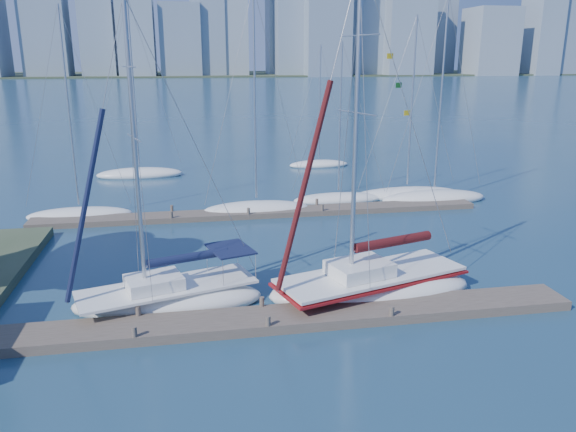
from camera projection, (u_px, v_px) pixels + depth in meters
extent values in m
plane|color=navy|center=(265.00, 325.00, 22.60)|extent=(700.00, 700.00, 0.00)
cube|color=brown|center=(265.00, 320.00, 22.54)|extent=(26.00, 2.00, 0.40)
cube|color=brown|center=(262.00, 213.00, 38.03)|extent=(30.00, 1.80, 0.36)
cube|color=#38472D|center=(190.00, 75.00, 325.52)|extent=(800.00, 100.00, 1.50)
ellipsoid|color=white|center=(169.00, 301.00, 24.20)|extent=(8.48, 4.84, 1.41)
cube|color=white|center=(168.00, 287.00, 24.02)|extent=(7.85, 4.47, 0.11)
cube|color=white|center=(154.00, 282.00, 23.68)|extent=(2.66, 2.29, 0.52)
cylinder|color=silver|center=(135.00, 153.00, 22.00)|extent=(0.17, 0.17, 11.65)
cylinder|color=silver|center=(188.00, 260.00, 24.14)|extent=(3.69, 1.18, 0.09)
cylinder|color=#0F1533|center=(188.00, 258.00, 24.11)|extent=(3.48, 1.37, 0.38)
cube|color=#0F1533|center=(230.00, 249.00, 24.92)|extent=(2.27, 2.64, 0.08)
ellipsoid|color=white|center=(371.00, 290.00, 25.28)|extent=(9.79, 5.63, 1.63)
cube|color=white|center=(371.00, 274.00, 25.07)|extent=(9.06, 5.20, 0.13)
cube|color=white|center=(360.00, 268.00, 24.68)|extent=(3.08, 2.66, 0.60)
cylinder|color=silver|center=(356.00, 129.00, 22.80)|extent=(0.20, 0.20, 12.96)
cylinder|color=silver|center=(393.00, 244.00, 25.22)|extent=(4.25, 1.39, 0.11)
cylinder|color=#3E0D11|center=(393.00, 242.00, 25.19)|extent=(4.00, 1.60, 0.44)
cube|color=maroon|center=(371.00, 278.00, 25.13)|extent=(9.28, 5.37, 0.11)
ellipsoid|color=white|center=(80.00, 215.00, 37.45)|extent=(7.02, 2.74, 1.04)
cylinder|color=silver|center=(69.00, 109.00, 35.52)|extent=(0.11, 0.11, 12.52)
ellipsoid|color=white|center=(257.00, 210.00, 38.66)|extent=(7.80, 4.37, 1.20)
cylinder|color=silver|center=(255.00, 97.00, 36.56)|extent=(0.13, 0.13, 13.56)
ellipsoid|color=white|center=(338.00, 199.00, 41.62)|extent=(7.10, 3.58, 0.98)
cylinder|color=silver|center=(340.00, 118.00, 39.98)|extent=(0.11, 0.11, 10.51)
ellipsoid|color=white|center=(407.00, 194.00, 42.99)|extent=(8.77, 3.86, 1.13)
cylinder|color=silver|center=(412.00, 103.00, 41.09)|extent=(0.12, 0.12, 12.19)
ellipsoid|color=white|center=(434.00, 198.00, 41.67)|extent=(8.30, 3.71, 1.25)
cylinder|color=silver|center=(441.00, 94.00, 39.58)|extent=(0.14, 0.14, 13.43)
ellipsoid|color=white|center=(140.00, 174.00, 50.23)|extent=(7.90, 4.08, 1.21)
cylinder|color=silver|center=(133.00, 83.00, 48.05)|extent=(0.13, 0.13, 14.17)
ellipsoid|color=white|center=(319.00, 165.00, 54.91)|extent=(5.90, 2.13, 0.95)
cylinder|color=silver|center=(320.00, 103.00, 53.27)|extent=(0.10, 0.10, 10.55)
cube|color=slate|center=(45.00, 26.00, 276.24)|extent=(21.09, 17.63, 49.21)
cube|color=#8896A3|center=(99.00, 42.00, 302.67)|extent=(14.39, 17.61, 35.14)
cube|color=slate|center=(137.00, 39.00, 282.79)|extent=(17.78, 19.81, 37.48)
cube|color=slate|center=(180.00, 40.00, 288.29)|extent=(20.67, 16.86, 36.25)
cube|color=slate|center=(282.00, 6.00, 309.59)|extent=(16.74, 17.46, 74.13)
cube|color=#8896A3|center=(355.00, 31.00, 310.51)|extent=(14.55, 17.11, 47.34)
cube|color=slate|center=(408.00, 26.00, 299.69)|extent=(24.94, 18.80, 51.87)
cube|color=slate|center=(438.00, 35.00, 334.26)|extent=(15.06, 17.52, 44.76)
cube|color=#8896A3|center=(490.00, 42.00, 309.41)|extent=(24.22, 23.94, 35.82)
cube|color=slate|center=(541.00, 36.00, 313.77)|extent=(14.80, 21.38, 42.27)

